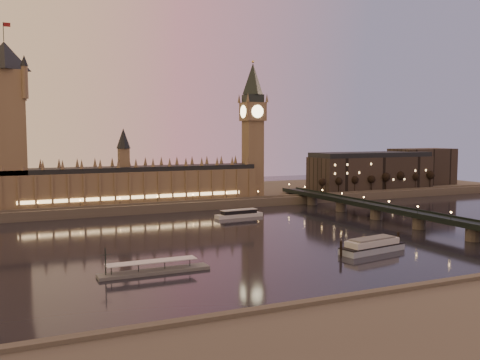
{
  "coord_description": "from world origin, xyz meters",
  "views": [
    {
      "loc": [
        -126.25,
        -251.33,
        54.36
      ],
      "look_at": [
        4.01,
        35.0,
        26.92
      ],
      "focal_mm": 40.0,
      "sensor_mm": 36.0,
      "label": 1
    }
  ],
  "objects": [
    {
      "name": "ground",
      "position": [
        0.0,
        0.0,
        0.0
      ],
      "size": [
        700.0,
        700.0,
        0.0
      ],
      "primitive_type": "plane",
      "color": "black",
      "rests_on": "ground"
    },
    {
      "name": "far_embankment",
      "position": [
        30.0,
        165.0,
        3.0
      ],
      "size": [
        560.0,
        130.0,
        6.0
      ],
      "primitive_type": "cube",
      "color": "#423D35",
      "rests_on": "ground"
    },
    {
      "name": "palace_of_westminster",
      "position": [
        -40.12,
        120.99,
        21.71
      ],
      "size": [
        180.0,
        26.62,
        52.0
      ],
      "color": "brown",
      "rests_on": "ground"
    },
    {
      "name": "victoria_tower",
      "position": [
        -120.0,
        121.0,
        65.79
      ],
      "size": [
        31.68,
        31.68,
        118.0
      ],
      "color": "brown",
      "rests_on": "ground"
    },
    {
      "name": "big_ben",
      "position": [
        53.99,
        120.99,
        63.95
      ],
      "size": [
        17.68,
        17.68,
        104.0
      ],
      "color": "brown",
      "rests_on": "ground"
    },
    {
      "name": "westminster_bridge",
      "position": [
        91.61,
        0.0,
        5.52
      ],
      "size": [
        13.2,
        260.0,
        15.3
      ],
      "color": "black",
      "rests_on": "ground"
    },
    {
      "name": "city_block",
      "position": [
        194.94,
        130.93,
        22.24
      ],
      "size": [
        155.0,
        45.0,
        34.0
      ],
      "color": "black",
      "rests_on": "ground"
    },
    {
      "name": "bare_tree_0",
      "position": [
        110.29,
        109.0,
        16.37
      ],
      "size": [
        6.81,
        6.81,
        13.86
      ],
      "color": "black",
      "rests_on": "ground"
    },
    {
      "name": "bare_tree_1",
      "position": [
        126.55,
        109.0,
        16.37
      ],
      "size": [
        6.81,
        6.81,
        13.86
      ],
      "color": "black",
      "rests_on": "ground"
    },
    {
      "name": "bare_tree_2",
      "position": [
        142.81,
        109.0,
        16.37
      ],
      "size": [
        6.81,
        6.81,
        13.86
      ],
      "color": "black",
      "rests_on": "ground"
    },
    {
      "name": "bare_tree_3",
      "position": [
        159.07,
        109.0,
        16.37
      ],
      "size": [
        6.81,
        6.81,
        13.86
      ],
      "color": "black",
      "rests_on": "ground"
    },
    {
      "name": "bare_tree_4",
      "position": [
        175.34,
        109.0,
        16.37
      ],
      "size": [
        6.81,
        6.81,
        13.86
      ],
      "color": "black",
      "rests_on": "ground"
    },
    {
      "name": "bare_tree_5",
      "position": [
        191.6,
        109.0,
        16.37
      ],
      "size": [
        6.81,
        6.81,
        13.86
      ],
      "color": "black",
      "rests_on": "ground"
    },
    {
      "name": "bare_tree_6",
      "position": [
        207.86,
        109.0,
        16.37
      ],
      "size": [
        6.81,
        6.81,
        13.86
      ],
      "color": "black",
      "rests_on": "ground"
    },
    {
      "name": "bare_tree_7",
      "position": [
        224.12,
        109.0,
        16.37
      ],
      "size": [
        6.81,
        6.81,
        13.86
      ],
      "color": "black",
      "rests_on": "ground"
    },
    {
      "name": "cruise_boat_a",
      "position": [
        15.57,
        62.1,
        2.27
      ],
      "size": [
        32.59,
        9.34,
        5.14
      ],
      "rotation": [
        0.0,
        0.0,
        0.07
      ],
      "color": "silver",
      "rests_on": "ground"
    },
    {
      "name": "moored_barge",
      "position": [
        29.05,
        -56.63,
        3.03
      ],
      "size": [
        38.68,
        15.01,
        7.19
      ],
      "rotation": [
        0.0,
        0.0,
        0.17
      ],
      "color": "#8E9DB5",
      "rests_on": "ground"
    },
    {
      "name": "pontoon_pier",
      "position": [
        -72.2,
        -51.28,
        1.26
      ],
      "size": [
        43.79,
        7.3,
        11.68
      ],
      "color": "#595B5E",
      "rests_on": "ground"
    }
  ]
}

